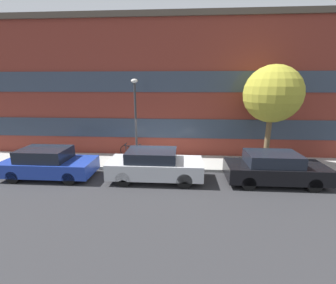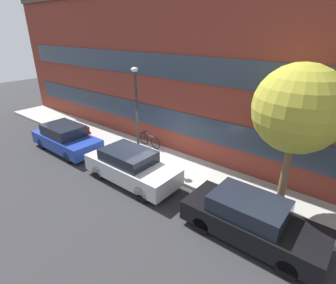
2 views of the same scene
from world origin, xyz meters
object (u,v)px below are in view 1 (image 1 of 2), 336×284
at_px(bicycle, 133,150).
at_px(street_tree, 272,94).
at_px(parked_car_silver, 155,165).
at_px(fire_hydrant, 60,156).
at_px(parked_car_black, 274,168).
at_px(lamp_post, 135,113).
at_px(parked_car_blue, 49,163).

relative_size(bicycle, street_tree, 0.31).
relative_size(parked_car_silver, bicycle, 2.67).
xyz_separation_m(parked_car_silver, fire_hydrant, (-5.21, 1.56, -0.22)).
relative_size(parked_car_silver, parked_car_black, 1.00).
relative_size(fire_hydrant, lamp_post, 0.16).
bearing_deg(street_tree, bicycle, 171.99).
relative_size(parked_car_silver, fire_hydrant, 6.03).
distance_m(parked_car_silver, parked_car_black, 5.15).
bearing_deg(fire_hydrant, street_tree, 1.60).
distance_m(fire_hydrant, street_tree, 11.12).
relative_size(parked_car_blue, parked_car_black, 0.98).
relative_size(bicycle, lamp_post, 0.36).
relative_size(parked_car_black, fire_hydrant, 6.04).
distance_m(parked_car_silver, bicycle, 3.27).
bearing_deg(lamp_post, street_tree, 2.80).
xyz_separation_m(parked_car_silver, parked_car_black, (5.15, -0.00, -0.03)).
bearing_deg(parked_car_black, street_tree, 81.40).
distance_m(parked_car_silver, fire_hydrant, 5.44).
relative_size(fire_hydrant, street_tree, 0.14).
bearing_deg(bicycle, street_tree, 176.95).
height_order(parked_car_silver, bicycle, parked_car_silver).
distance_m(parked_car_black, lamp_post, 6.78).
distance_m(parked_car_blue, parked_car_black, 10.03).
bearing_deg(bicycle, parked_car_black, 162.12).
relative_size(parked_car_black, lamp_post, 0.96).
relative_size(parked_car_blue, fire_hydrant, 5.92).
bearing_deg(parked_car_blue, parked_car_silver, 0.00).
bearing_deg(fire_hydrant, lamp_post, -0.32).
distance_m(street_tree, lamp_post, 6.60).
bearing_deg(parked_car_blue, bicycle, 40.92).
bearing_deg(lamp_post, parked_car_black, -13.79).
xyz_separation_m(bicycle, street_tree, (7.03, -0.99, 3.19)).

